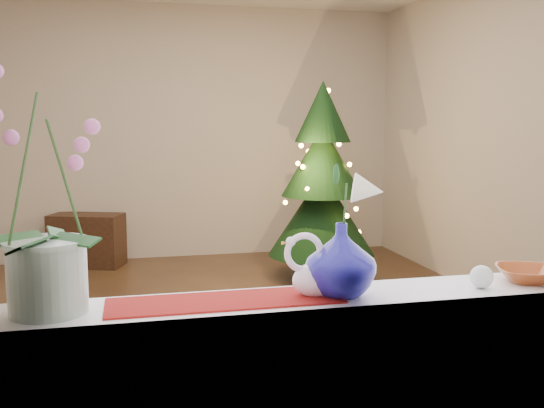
% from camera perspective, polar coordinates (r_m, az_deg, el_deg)
% --- Properties ---
extents(ground, '(5.00, 5.00, 0.00)m').
position_cam_1_polar(ground, '(4.40, -4.10, -11.67)').
color(ground, '#352016').
rests_on(ground, ground).
extents(wall_back, '(4.50, 0.10, 2.70)m').
position_cam_1_polar(wall_back, '(6.64, -7.64, 6.64)').
color(wall_back, beige).
rests_on(wall_back, ground).
extents(wall_front, '(4.50, 0.10, 2.70)m').
position_cam_1_polar(wall_front, '(1.73, 8.68, 4.28)').
color(wall_front, beige).
rests_on(wall_front, ground).
extents(wall_right, '(0.10, 5.00, 2.70)m').
position_cam_1_polar(wall_right, '(5.02, 22.14, 5.89)').
color(wall_right, beige).
rests_on(wall_right, ground).
extents(windowsill, '(2.20, 0.26, 0.04)m').
position_cam_1_polar(windowsill, '(1.93, 6.96, -8.95)').
color(windowsill, white).
rests_on(windowsill, window_apron).
extents(window_frame, '(2.22, 0.06, 1.60)m').
position_cam_1_polar(window_frame, '(1.78, 8.54, 15.69)').
color(window_frame, white).
rests_on(window_frame, windowsill).
extents(runner, '(0.70, 0.20, 0.01)m').
position_cam_1_polar(runner, '(1.83, -4.41, -9.07)').
color(runner, maroon).
rests_on(runner, windowsill).
extents(orchid_pot, '(0.31, 0.31, 0.69)m').
position_cam_1_polar(orchid_pot, '(1.77, -20.72, 1.12)').
color(orchid_pot, white).
rests_on(orchid_pot, windowsill).
extents(swan, '(0.24, 0.18, 0.19)m').
position_cam_1_polar(swan, '(1.87, 4.38, -5.84)').
color(swan, white).
rests_on(swan, windowsill).
extents(blue_vase, '(0.32, 0.32, 0.26)m').
position_cam_1_polar(blue_vase, '(1.87, 6.51, -4.71)').
color(blue_vase, navy).
rests_on(blue_vase, windowsill).
extents(lily, '(0.14, 0.08, 0.20)m').
position_cam_1_polar(lily, '(1.84, 6.62, 2.23)').
color(lily, white).
rests_on(lily, blue_vase).
extents(paperweight, '(0.08, 0.08, 0.07)m').
position_cam_1_polar(paperweight, '(2.08, 19.12, -6.49)').
color(paperweight, silver).
rests_on(paperweight, windowsill).
extents(amber_dish, '(0.22, 0.22, 0.04)m').
position_cam_1_polar(amber_dish, '(2.22, 22.92, -6.21)').
color(amber_dish, '#92401B').
rests_on(amber_dish, windowsill).
extents(xmas_tree, '(1.17, 1.17, 1.84)m').
position_cam_1_polar(xmas_tree, '(5.70, 4.74, 2.24)').
color(xmas_tree, black).
rests_on(xmas_tree, ground).
extents(side_table, '(0.79, 0.58, 0.54)m').
position_cam_1_polar(side_table, '(6.48, -17.01, -3.27)').
color(side_table, black).
rests_on(side_table, ground).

